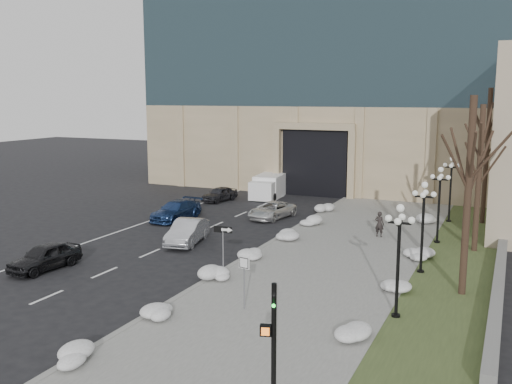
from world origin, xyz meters
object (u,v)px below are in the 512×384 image
traffic_signal (273,346)px  lamppost_b (423,215)px  car_e (220,194)px  lamppost_a (399,246)px  keep_sign (244,272)px  car_b (187,232)px  one_way_sign (226,236)px  box_truck (270,186)px  car_a (45,257)px  pedestrian (379,224)px  car_c (176,210)px  car_d (272,210)px  lamppost_d (451,180)px  lamppost_c (439,195)px

traffic_signal → lamppost_b: size_ratio=0.79×
car_e → traffic_signal: (16.88, -28.39, 1.24)m
car_e → lamppost_a: bearing=-36.2°
keep_sign → car_b: bearing=143.2°
one_way_sign → lamppost_b: (8.64, 4.81, 0.88)m
box_truck → traffic_signal: (13.87, -32.39, 0.91)m
traffic_signal → keep_sign: bearing=104.4°
car_a → lamppost_a: bearing=8.1°
car_b → car_e: bearing=97.8°
pedestrian → lamppost_b: size_ratio=0.34×
traffic_signal → box_truck: bearing=95.6°
car_c → car_d: (6.19, 3.37, -0.08)m
keep_sign → lamppost_a: lamppost_a is taller
car_d → car_e: bearing=156.5°
car_c → car_e: 7.91m
pedestrian → lamppost_a: (3.53, -12.91, 2.13)m
lamppost_a → lamppost_d: size_ratio=1.00×
car_e → lamppost_b: lamppost_b is taller
car_b → car_c: bearing=115.8°
traffic_signal → car_a: bearing=137.7°
car_a → lamppost_a: (17.98, 0.83, 2.39)m
keep_sign → lamppost_c: lamppost_c is taller
lamppost_d → box_truck: bearing=163.5°
car_b → car_e: car_b is taller
car_d → car_e: car_e is taller
car_d → car_c: bearing=-141.3°
keep_sign → lamppost_d: lamppost_d is taller
car_d → traffic_signal: bearing=-57.0°
car_e → lamppost_c: size_ratio=0.77×
car_a → car_d: bearing=75.8°
pedestrian → keep_sign: size_ratio=0.68×
traffic_signal → lamppost_c: 21.33m
lamppost_c → lamppost_d: size_ratio=1.00×
car_e → one_way_sign: bearing=-50.3°
keep_sign → lamppost_b: size_ratio=0.50×
car_b → lamppost_b: bearing=-13.6°
pedestrian → lamppost_b: bearing=129.7°
keep_sign → traffic_signal: (3.94, -6.33, 0.11)m
keep_sign → car_a: bearing=-174.5°
pedestrian → box_truck: 16.73m
car_d → traffic_signal: 25.94m
car_e → lamppost_c: bearing=-10.1°
one_way_sign → lamppost_a: 8.85m
car_e → lamppost_a: size_ratio=0.77×
car_b → keep_sign: (8.04, -8.69, 1.03)m
traffic_signal → lamppost_d: 27.80m
car_b → pedestrian: size_ratio=2.72×
lamppost_a → lamppost_b: (0.00, 6.50, 0.00)m
traffic_signal → one_way_sign: bearing=106.3°
car_d → lamppost_c: 12.62m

